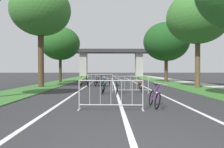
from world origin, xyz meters
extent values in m
cube|color=#386B2D|center=(-6.05, 26.63, 0.03)|extent=(2.95, 65.10, 0.05)
cube|color=#386B2D|center=(6.05, 26.63, 0.03)|extent=(2.95, 65.10, 0.05)
cube|color=#ADA89E|center=(8.46, 26.63, 0.04)|extent=(1.86, 65.10, 0.08)
cube|color=silver|center=(0.00, 18.83, 0.00)|extent=(0.14, 37.66, 0.01)
cube|color=silver|center=(2.52, 18.83, 0.00)|extent=(0.14, 37.66, 0.01)
cube|color=silver|center=(-2.52, 18.83, 0.00)|extent=(0.14, 37.66, 0.01)
cube|color=#2D2D30|center=(0.00, 53.81, 6.23)|extent=(19.85, 4.19, 0.88)
cube|color=#9E9B93|center=(-6.94, 53.81, 2.89)|extent=(1.73, 2.40, 5.79)
cube|color=#9E9B93|center=(6.94, 53.81, 2.89)|extent=(1.73, 2.40, 5.79)
cylinder|color=#4C3823|center=(-6.05, 14.93, 2.23)|extent=(0.47, 0.47, 4.46)
ellipsoid|color=#38702D|center=(-6.05, 14.93, 6.30)|extent=(4.88, 4.88, 4.15)
cylinder|color=#3D2D1E|center=(-5.99, 22.08, 1.39)|extent=(0.31, 0.31, 2.78)
ellipsoid|color=#23561E|center=(-5.99, 22.08, 4.43)|extent=(4.40, 4.40, 3.74)
cylinder|color=brown|center=(6.43, 13.92, 1.85)|extent=(0.39, 0.39, 3.71)
ellipsoid|color=#38702D|center=(6.43, 13.92, 5.52)|extent=(4.83, 4.83, 4.10)
cylinder|color=#4C3823|center=(6.36, 23.63, 1.40)|extent=(0.41, 0.41, 2.80)
ellipsoid|color=#194719|center=(6.36, 23.63, 4.85)|extent=(5.47, 5.47, 4.65)
cylinder|color=#ADADB2|center=(-1.50, 4.06, 0.53)|extent=(0.04, 0.04, 1.05)
cube|color=#ADADB2|center=(-1.50, 4.06, 0.01)|extent=(0.08, 0.44, 0.03)
cylinder|color=#ADADB2|center=(0.71, 3.97, 0.53)|extent=(0.04, 0.04, 1.05)
cube|color=#ADADB2|center=(0.71, 3.97, 0.01)|extent=(0.08, 0.44, 0.03)
cylinder|color=#ADADB2|center=(-0.40, 4.02, 1.03)|extent=(2.22, 0.14, 0.04)
cylinder|color=#ADADB2|center=(-0.40, 4.02, 0.18)|extent=(2.22, 0.14, 0.04)
cylinder|color=#ADADB2|center=(-1.13, 4.05, 0.61)|extent=(0.02, 0.02, 0.87)
cylinder|color=#ADADB2|center=(-0.76, 4.03, 0.61)|extent=(0.02, 0.02, 0.87)
cylinder|color=#ADADB2|center=(-0.40, 4.02, 0.61)|extent=(0.02, 0.02, 0.87)
cylinder|color=#ADADB2|center=(-0.03, 4.00, 0.61)|extent=(0.02, 0.02, 0.87)
cylinder|color=#ADADB2|center=(0.34, 3.98, 0.61)|extent=(0.02, 0.02, 0.87)
cylinder|color=#ADADB2|center=(-0.26, 10.29, 0.53)|extent=(0.04, 0.04, 1.05)
cube|color=#ADADB2|center=(-0.26, 10.29, 0.01)|extent=(0.08, 0.44, 0.03)
cylinder|color=#ADADB2|center=(1.96, 10.20, 0.53)|extent=(0.04, 0.04, 1.05)
cube|color=#ADADB2|center=(1.96, 10.20, 0.01)|extent=(0.08, 0.44, 0.03)
cylinder|color=#ADADB2|center=(0.85, 10.25, 1.03)|extent=(2.22, 0.13, 0.04)
cylinder|color=#ADADB2|center=(0.85, 10.25, 0.18)|extent=(2.22, 0.13, 0.04)
cylinder|color=#ADADB2|center=(0.11, 10.28, 0.61)|extent=(0.02, 0.02, 0.87)
cylinder|color=#ADADB2|center=(0.48, 10.26, 0.61)|extent=(0.02, 0.02, 0.87)
cylinder|color=#ADADB2|center=(0.85, 10.25, 0.61)|extent=(0.02, 0.02, 0.87)
cylinder|color=#ADADB2|center=(1.22, 10.23, 0.61)|extent=(0.02, 0.02, 0.87)
cylinder|color=#ADADB2|center=(1.59, 10.22, 0.61)|extent=(0.02, 0.02, 0.87)
cylinder|color=#ADADB2|center=(-2.40, 16.53, 0.53)|extent=(0.04, 0.04, 1.05)
cube|color=#ADADB2|center=(-2.40, 16.53, 0.01)|extent=(0.08, 0.44, 0.03)
cylinder|color=#ADADB2|center=(-0.18, 16.42, 0.53)|extent=(0.04, 0.04, 1.05)
cube|color=#ADADB2|center=(-0.18, 16.42, 0.01)|extent=(0.08, 0.44, 0.03)
cylinder|color=#ADADB2|center=(-1.29, 16.48, 1.03)|extent=(2.22, 0.14, 0.04)
cylinder|color=#ADADB2|center=(-1.29, 16.48, 0.18)|extent=(2.22, 0.14, 0.04)
cylinder|color=#ADADB2|center=(-2.03, 16.51, 0.61)|extent=(0.02, 0.02, 0.87)
cylinder|color=#ADADB2|center=(-1.66, 16.49, 0.61)|extent=(0.02, 0.02, 0.87)
cylinder|color=#ADADB2|center=(-1.29, 16.48, 0.61)|extent=(0.02, 0.02, 0.87)
cylinder|color=#ADADB2|center=(-0.92, 16.46, 0.61)|extent=(0.02, 0.02, 0.87)
cylinder|color=#ADADB2|center=(-0.55, 16.44, 0.61)|extent=(0.02, 0.02, 0.87)
torus|color=black|center=(0.01, 9.25, 0.30)|extent=(0.17, 0.61, 0.60)
torus|color=black|center=(0.03, 10.28, 0.30)|extent=(0.17, 0.61, 0.60)
cylinder|color=#197A7F|center=(0.08, 9.74, 0.58)|extent=(0.17, 1.01, 0.59)
cylinder|color=#197A7F|center=(0.06, 9.54, 0.51)|extent=(0.15, 0.12, 0.52)
cylinder|color=#197A7F|center=(0.01, 9.41, 0.28)|extent=(0.03, 0.33, 0.07)
cylinder|color=#197A7F|center=(0.09, 10.26, 0.58)|extent=(0.15, 0.09, 0.56)
cube|color=black|center=(0.11, 9.51, 0.77)|extent=(0.11, 0.24, 0.07)
cylinder|color=#99999E|center=(0.14, 10.23, 0.86)|extent=(0.42, 0.04, 0.11)
torus|color=black|center=(-2.45, 16.47, 0.34)|extent=(0.25, 0.69, 0.67)
torus|color=black|center=(-2.30, 15.48, 0.34)|extent=(0.25, 0.69, 0.67)
cylinder|color=black|center=(-2.43, 15.99, 0.63)|extent=(0.09, 0.98, 0.62)
cylinder|color=black|center=(-2.45, 16.18, 0.59)|extent=(0.15, 0.10, 0.60)
cylinder|color=black|center=(-2.42, 16.31, 0.31)|extent=(0.09, 0.32, 0.08)
cylinder|color=black|center=(-2.35, 15.49, 0.63)|extent=(0.14, 0.08, 0.60)
cube|color=black|center=(-2.50, 16.20, 0.88)|extent=(0.14, 0.25, 0.07)
cylinder|color=#99999E|center=(-2.40, 15.51, 0.93)|extent=(0.51, 0.11, 0.11)
torus|color=black|center=(1.51, 10.30, 0.33)|extent=(0.21, 0.66, 0.65)
torus|color=black|center=(1.55, 11.31, 0.33)|extent=(0.21, 0.66, 0.65)
cylinder|color=orange|center=(1.47, 10.78, 0.58)|extent=(0.11, 0.98, 0.53)
cylinder|color=orange|center=(1.46, 10.59, 0.59)|extent=(0.19, 0.11, 0.64)
cylinder|color=orange|center=(1.52, 10.46, 0.30)|extent=(0.05, 0.33, 0.08)
cylinder|color=orange|center=(1.49, 11.29, 0.58)|extent=(0.15, 0.09, 0.50)
cube|color=black|center=(1.39, 10.56, 0.91)|extent=(0.12, 0.24, 0.07)
cylinder|color=#99999E|center=(1.43, 11.26, 0.83)|extent=(0.46, 0.05, 0.13)
torus|color=black|center=(-1.17, 16.38, 0.31)|extent=(0.25, 0.64, 0.63)
torus|color=black|center=(-0.94, 17.43, 0.31)|extent=(0.25, 0.64, 0.63)
cylinder|color=#1E389E|center=(-1.09, 16.88, 0.56)|extent=(0.20, 1.04, 0.53)
cylinder|color=#1E389E|center=(-1.13, 16.68, 0.54)|extent=(0.12, 0.11, 0.55)
cylinder|color=#1E389E|center=(-1.13, 16.55, 0.29)|extent=(0.11, 0.34, 0.07)
cylinder|color=#1E389E|center=(-0.98, 17.41, 0.56)|extent=(0.11, 0.08, 0.50)
cube|color=black|center=(-1.17, 16.65, 0.81)|extent=(0.15, 0.26, 0.06)
cylinder|color=#99999E|center=(-1.01, 17.39, 0.81)|extent=(0.43, 0.12, 0.08)
torus|color=black|center=(-0.81, 9.25, 0.32)|extent=(0.21, 0.64, 0.63)
torus|color=black|center=(-0.76, 10.29, 0.32)|extent=(0.21, 0.64, 0.63)
cylinder|color=#1E7238|center=(-0.72, 9.74, 0.62)|extent=(0.22, 1.01, 0.65)
cylinder|color=#1E7238|center=(-0.74, 9.55, 0.56)|extent=(0.17, 0.13, 0.59)
cylinder|color=#1E7238|center=(-0.81, 9.42, 0.29)|extent=(0.04, 0.34, 0.07)
cylinder|color=#1E7238|center=(-0.69, 10.27, 0.62)|extent=(0.17, 0.10, 0.62)
cube|color=black|center=(-0.69, 9.51, 0.85)|extent=(0.12, 0.25, 0.07)
cylinder|color=#99999E|center=(-0.63, 10.24, 0.93)|extent=(0.54, 0.06, 0.14)
torus|color=black|center=(-1.58, 15.60, 0.35)|extent=(0.18, 0.70, 0.70)
torus|color=black|center=(-1.61, 16.62, 0.35)|extent=(0.18, 0.70, 0.70)
cylinder|color=#B7B7BC|center=(-1.55, 16.09, 0.63)|extent=(0.10, 1.00, 0.60)
cylinder|color=#B7B7BC|center=(-1.55, 15.89, 0.57)|extent=(0.14, 0.12, 0.56)
cylinder|color=#B7B7BC|center=(-1.59, 15.76, 0.32)|extent=(0.05, 0.33, 0.08)
cylinder|color=#B7B7BC|center=(-1.57, 16.60, 0.63)|extent=(0.13, 0.09, 0.57)
cube|color=black|center=(-1.51, 15.86, 0.85)|extent=(0.12, 0.24, 0.07)
cylinder|color=#99999E|center=(-1.52, 16.57, 0.91)|extent=(0.52, 0.05, 0.11)
torus|color=black|center=(-2.88, 15.45, 0.31)|extent=(0.14, 0.61, 0.61)
torus|color=black|center=(-2.89, 16.41, 0.31)|extent=(0.14, 0.61, 0.61)
cylinder|color=gold|center=(-2.85, 15.90, 0.57)|extent=(0.11, 0.93, 0.56)
cylinder|color=gold|center=(-2.85, 15.72, 0.56)|extent=(0.14, 0.12, 0.60)
cylinder|color=gold|center=(-2.89, 15.60, 0.28)|extent=(0.04, 0.31, 0.07)
cylinder|color=gold|center=(-2.85, 16.38, 0.57)|extent=(0.12, 0.09, 0.53)
cube|color=black|center=(-2.81, 15.69, 0.85)|extent=(0.11, 0.24, 0.06)
cylinder|color=#99999E|center=(-2.81, 16.36, 0.83)|extent=(0.54, 0.03, 0.11)
torus|color=black|center=(-0.38, 16.51, 0.31)|extent=(0.21, 0.64, 0.63)
torus|color=black|center=(-0.48, 17.59, 0.31)|extent=(0.21, 0.64, 0.63)
cylinder|color=red|center=(-0.47, 17.02, 0.57)|extent=(0.23, 1.05, 0.54)
cylinder|color=red|center=(-0.45, 16.82, 0.58)|extent=(0.15, 0.14, 0.63)
cylinder|color=red|center=(-0.39, 16.69, 0.29)|extent=(0.05, 0.35, 0.07)
cylinder|color=red|center=(-0.52, 17.56, 0.57)|extent=(0.13, 0.10, 0.51)
cube|color=black|center=(-0.50, 16.77, 0.89)|extent=(0.13, 0.25, 0.07)
cylinder|color=#99999E|center=(-0.56, 17.53, 0.82)|extent=(0.47, 0.07, 0.11)
torus|color=black|center=(0.16, 16.40, 0.33)|extent=(0.17, 0.65, 0.65)
torus|color=black|center=(0.16, 17.37, 0.33)|extent=(0.17, 0.65, 0.65)
cylinder|color=silver|center=(0.10, 16.86, 0.63)|extent=(0.16, 0.95, 0.64)
cylinder|color=silver|center=(0.10, 16.67, 0.60)|extent=(0.17, 0.12, 0.65)
cylinder|color=silver|center=(0.16, 16.55, 0.30)|extent=(0.04, 0.32, 0.08)
cylinder|color=silver|center=(0.10, 17.35, 0.63)|extent=(0.16, 0.09, 0.62)
cube|color=black|center=(0.04, 16.64, 0.92)|extent=(0.11, 0.24, 0.07)
cylinder|color=#99999E|center=(0.04, 17.32, 0.94)|extent=(0.48, 0.03, 0.12)
torus|color=black|center=(1.22, 5.10, 0.31)|extent=(0.19, 0.62, 0.61)
torus|color=black|center=(1.26, 4.12, 0.31)|extent=(0.19, 0.62, 0.61)
cylinder|color=#662884|center=(1.30, 4.64, 0.60)|extent=(0.20, 0.96, 0.63)
cylinder|color=#662884|center=(1.28, 4.82, 0.55)|extent=(0.17, 0.12, 0.59)
cylinder|color=#662884|center=(1.22, 4.94, 0.28)|extent=(0.03, 0.32, 0.07)
cylinder|color=#662884|center=(1.32, 4.14, 0.60)|extent=(0.16, 0.10, 0.61)
cube|color=black|center=(1.34, 4.86, 0.84)|extent=(0.12, 0.24, 0.07)
cylinder|color=#99999E|center=(1.38, 4.17, 0.90)|extent=(0.49, 0.05, 0.13)
torus|color=black|center=(-0.82, 15.55, 0.35)|extent=(0.16, 0.71, 0.70)
torus|color=black|center=(-0.90, 16.58, 0.35)|extent=(0.16, 0.71, 0.70)
cylinder|color=#197A7F|center=(-0.83, 16.05, 0.65)|extent=(0.06, 1.00, 0.63)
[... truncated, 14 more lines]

